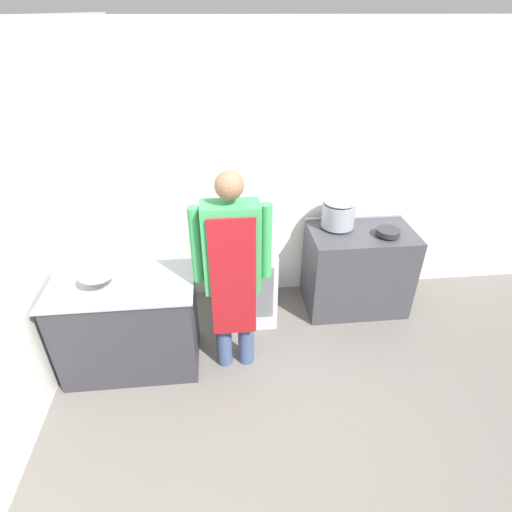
{
  "coord_description": "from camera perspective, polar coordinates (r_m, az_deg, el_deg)",
  "views": [
    {
      "loc": [
        -0.24,
        -1.73,
        2.73
      ],
      "look_at": [
        0.04,
        1.07,
        0.99
      ],
      "focal_mm": 28.0,
      "sensor_mm": 36.0,
      "label": 1
    }
  ],
  "objects": [
    {
      "name": "mixing_bowl",
      "position": [
        3.37,
        -21.56,
        -3.22
      ],
      "size": [
        0.29,
        0.29,
        0.12
      ],
      "color": "gray",
      "rests_on": "prep_counter"
    },
    {
      "name": "stove",
      "position": [
        4.25,
        14.21,
        -1.86
      ],
      "size": [
        1.02,
        0.63,
        0.91
      ],
      "color": "#38383D",
      "rests_on": "ground_plane"
    },
    {
      "name": "saute_pan",
      "position": [
        4.0,
        18.36,
        3.29
      ],
      "size": [
        0.22,
        0.22,
        0.05
      ],
      "color": "#262628",
      "rests_on": "stove"
    },
    {
      "name": "fridge_unit",
      "position": [
        4.05,
        -1.6,
        -3.19
      ],
      "size": [
        0.58,
        0.67,
        0.82
      ],
      "color": "silver",
      "rests_on": "ground_plane"
    },
    {
      "name": "wall_back",
      "position": [
        3.96,
        -1.84,
        11.31
      ],
      "size": [
        8.0,
        0.05,
        2.7
      ],
      "color": "silver",
      "rests_on": "ground_plane"
    },
    {
      "name": "prep_counter",
      "position": [
        3.63,
        -17.59,
        -9.31
      ],
      "size": [
        1.16,
        0.65,
        0.87
      ],
      "color": "#2D2D33",
      "rests_on": "ground_plane"
    },
    {
      "name": "wall_left",
      "position": [
        3.4,
        -30.86,
        2.99
      ],
      "size": [
        0.05,
        8.0,
        2.7
      ],
      "color": "silver",
      "rests_on": "ground_plane"
    },
    {
      "name": "person_cook",
      "position": [
        3.11,
        -3.41,
        -1.6
      ],
      "size": [
        0.62,
        0.24,
        1.8
      ],
      "color": "#38476B",
      "rests_on": "ground_plane"
    },
    {
      "name": "ground_plane",
      "position": [
        3.24,
        1.4,
        -25.66
      ],
      "size": [
        14.0,
        14.0,
        0.0
      ],
      "primitive_type": "plane",
      "color": "#5B5651"
    },
    {
      "name": "stock_pot",
      "position": [
        3.98,
        11.71,
        6.1
      ],
      "size": [
        0.32,
        0.32,
        0.29
      ],
      "color": "gray",
      "rests_on": "stove"
    }
  ]
}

